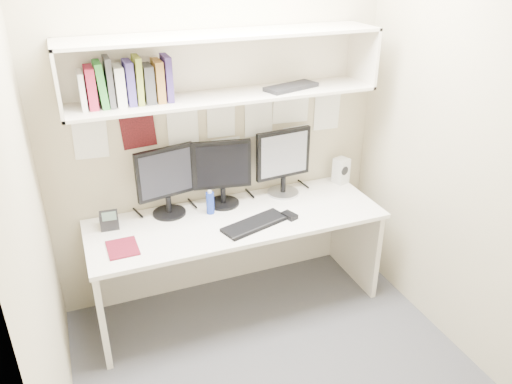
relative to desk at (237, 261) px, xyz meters
name	(u,v)px	position (x,y,z in m)	size (l,w,h in m)	color
floor	(272,363)	(0.00, -0.65, -0.37)	(2.40, 2.00, 0.01)	#444348
wall_back	(218,122)	(0.00, 0.35, 0.93)	(2.40, 0.02, 2.60)	#B6AA8B
wall_front	(389,287)	(0.00, -1.65, 0.93)	(2.40, 0.02, 2.60)	#B6AA8B
wall_left	(29,219)	(-1.20, -0.65, 0.93)	(0.02, 2.00, 2.60)	#B6AA8B
wall_right	(458,147)	(1.20, -0.65, 0.93)	(0.02, 2.00, 2.60)	#B6AA8B
desk	(237,261)	(0.00, 0.00, 0.00)	(2.00, 0.70, 0.73)	white
overhead_hutch	(223,64)	(0.00, 0.21, 1.35)	(2.00, 0.38, 0.40)	silver
pinned_papers	(219,129)	(0.00, 0.34, 0.88)	(1.92, 0.01, 0.48)	white
monitor_left	(166,179)	(-0.42, 0.22, 0.62)	(0.41, 0.23, 0.48)	black
monitor_center	(222,171)	(-0.02, 0.22, 0.62)	(0.41, 0.22, 0.48)	black
monitor_right	(283,160)	(0.44, 0.22, 0.63)	(0.43, 0.23, 0.49)	#A5A5AA
keyboard	(255,224)	(0.07, -0.15, 0.37)	(0.46, 0.16, 0.02)	black
mouse	(289,216)	(0.33, -0.14, 0.38)	(0.07, 0.11, 0.03)	black
speaker	(341,171)	(0.94, 0.22, 0.46)	(0.12, 0.13, 0.20)	silver
blue_bottle	(210,203)	(-0.15, 0.12, 0.45)	(0.05, 0.05, 0.17)	#162E99
maroon_notebook	(123,248)	(-0.78, -0.12, 0.37)	(0.18, 0.22, 0.01)	maroon
desk_phone	(109,220)	(-0.82, 0.17, 0.42)	(0.12, 0.11, 0.14)	black
book_stack	(126,83)	(-0.61, 0.17, 1.30)	(0.53, 0.18, 0.28)	silver
hutch_tray	(291,87)	(0.45, 0.13, 1.19)	(0.38, 0.14, 0.03)	black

